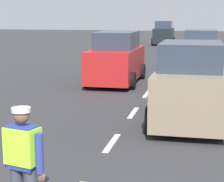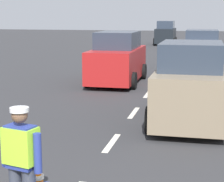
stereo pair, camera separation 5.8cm
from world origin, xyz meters
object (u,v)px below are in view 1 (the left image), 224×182
Objects in this scene: car_outgoing_far at (200,51)px; car_oncoming_lead at (116,59)px; car_outgoing_ahead at (190,86)px; traffic_cone_near at (39,180)px; road_worker at (25,160)px; car_oncoming_third at (164,34)px.

car_outgoing_far is 6.28m from car_oncoming_lead.
car_outgoing_ahead is 0.90× the size of car_oncoming_lead.
car_oncoming_lead is at bearing 95.50° from traffic_cone_near.
road_worker is 0.38× the size of car_oncoming_lead.
car_outgoing_ahead reaches higher than road_worker.
traffic_cone_near is at bearing -84.50° from car_oncoming_lead.
car_oncoming_third is at bearing 90.31° from car_oncoming_lead.
car_oncoming_third is 22.68m from car_oncoming_lead.
traffic_cone_near is at bearing -97.95° from car_outgoing_far.
road_worker is 0.43× the size of car_oncoming_third.
car_oncoming_lead is at bearing 95.76° from road_worker.
car_outgoing_far is at bearing 89.23° from car_outgoing_ahead.
car_oncoming_lead is at bearing -89.69° from car_oncoming_third.
traffic_cone_near is 0.16× the size of car_oncoming_third.
car_outgoing_far reaches higher than traffic_cone_near.
traffic_cone_near is (-0.13, 0.77, -0.61)m from road_worker.
road_worker is at bearing -97.18° from car_outgoing_far.
car_oncoming_lead is (-3.26, 6.08, -0.01)m from car_outgoing_ahead.
traffic_cone_near is at bearing 99.56° from road_worker.
car_oncoming_third reaches higher than car_oncoming_lead.
car_oncoming_third is at bearing 101.47° from car_outgoing_far.
road_worker reaches higher than traffic_cone_near.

